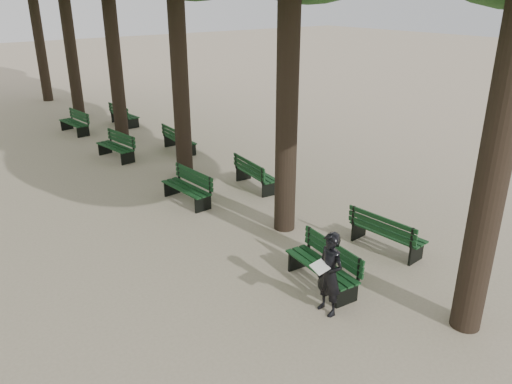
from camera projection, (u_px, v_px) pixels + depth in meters
ground at (326, 303)px, 9.59m from camera, size 120.00×120.00×0.00m
bench_left_0 at (321, 274)px, 10.08m from camera, size 0.76×1.85×0.92m
bench_left_1 at (187, 194)px, 14.06m from camera, size 0.68×1.83×0.92m
bench_left_2 at (116, 151)px, 17.76m from camera, size 0.80×1.86×0.92m
bench_left_3 at (75, 127)px, 20.98m from camera, size 0.75×1.85×0.92m
bench_right_0 at (386, 239)px, 11.49m from camera, size 0.71×1.84×0.92m
bench_right_1 at (256, 179)px, 15.14m from camera, size 0.77×1.85×0.92m
bench_right_2 at (180, 144)px, 18.62m from camera, size 0.66×1.83×0.92m
bench_right_3 at (125, 119)px, 22.29m from camera, size 0.69×1.83×0.92m
man_with_map at (329, 274)px, 9.03m from camera, size 0.61×0.66×1.63m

